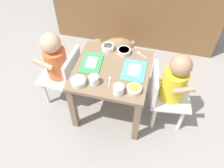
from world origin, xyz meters
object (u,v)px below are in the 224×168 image
water_cup_left (94,80)px  cereal_bowl_left_side (78,82)px  seated_child_right (172,83)px  cereal_bowl_right_side (108,47)px  spoon_by_left_tray (141,54)px  water_cup_right (118,90)px  veggie_bowl_far (134,89)px  spoon_by_right_tray (110,81)px  seated_child_left (57,62)px  food_tray_right (134,70)px  food_tray_left (92,63)px  veggie_bowl_near (124,51)px  dog (115,48)px  dining_table (112,77)px

water_cup_left → cereal_bowl_left_side: water_cup_left is taller
seated_child_right → cereal_bowl_right_side: bearing=159.9°
water_cup_left → spoon_by_left_tray: water_cup_left is taller
seated_child_right → water_cup_right: 0.40m
water_cup_left → veggie_bowl_far: (0.27, -0.00, -0.01)m
seated_child_right → water_cup_right: (-0.33, -0.21, 0.07)m
water_cup_right → cereal_bowl_right_side: bearing=113.6°
veggie_bowl_far → spoon_by_right_tray: (-0.17, 0.05, -0.02)m
seated_child_left → water_cup_right: size_ratio=9.37×
cereal_bowl_right_side → veggie_bowl_far: size_ratio=1.00×
food_tray_right → spoon_by_right_tray: (-0.14, -0.13, -0.00)m
cereal_bowl_left_side → seated_child_right: bearing=18.4°
cereal_bowl_left_side → veggie_bowl_far: cereal_bowl_left_side is taller
cereal_bowl_right_side → veggie_bowl_far: bearing=-53.2°
cereal_bowl_left_side → cereal_bowl_right_side: bearing=75.8°
food_tray_left → veggie_bowl_near: (0.20, 0.17, 0.01)m
seated_child_left → veggie_bowl_far: seated_child_left is taller
seated_child_left → veggie_bowl_far: 0.64m
dog → water_cup_left: bearing=-87.8°
dog → water_cup_left: 0.74m
spoon_by_left_tray → water_cup_right: bearing=-101.0°
seated_child_left → cereal_bowl_left_side: size_ratio=6.72×
seated_child_left → water_cup_right: seated_child_left is taller
food_tray_left → seated_child_left: bearing=-179.7°
water_cup_left → water_cup_right: 0.18m
food_tray_right → veggie_bowl_near: (-0.11, 0.17, 0.01)m
food_tray_right → cereal_bowl_right_side: cereal_bowl_right_side is taller
dining_table → veggie_bowl_near: veggie_bowl_near is taller
seated_child_right → dog: (-0.53, 0.51, -0.20)m
cereal_bowl_right_side → veggie_bowl_near: bearing=-4.7°
seated_child_right → cereal_bowl_left_side: bearing=-161.6°
seated_child_left → veggie_bowl_near: seated_child_left is taller
food_tray_right → cereal_bowl_left_side: 0.39m
veggie_bowl_near → spoon_by_right_tray: size_ratio=0.99×
dog → food_tray_right: food_tray_right is taller
seated_child_right → water_cup_right: seated_child_right is taller
dining_table → cereal_bowl_right_side: bearing=112.6°
water_cup_right → veggie_bowl_far: water_cup_right is taller
water_cup_left → cereal_bowl_right_side: (0.00, 0.35, -0.01)m
veggie_bowl_near → veggie_bowl_far: 0.37m
seated_child_right → food_tray_left: size_ratio=2.99×
food_tray_left → dog: bearing=84.9°
food_tray_left → cereal_bowl_left_side: (-0.03, -0.21, 0.02)m
food_tray_left → spoon_by_left_tray: size_ratio=2.43×
seated_child_left → seated_child_right: 0.85m
food_tray_left → spoon_by_left_tray: bearing=29.5°
seated_child_right → cereal_bowl_left_side: seated_child_right is taller
food_tray_left → water_cup_left: water_cup_left is taller
dining_table → water_cup_right: water_cup_right is taller
water_cup_right → food_tray_right: bearing=74.2°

